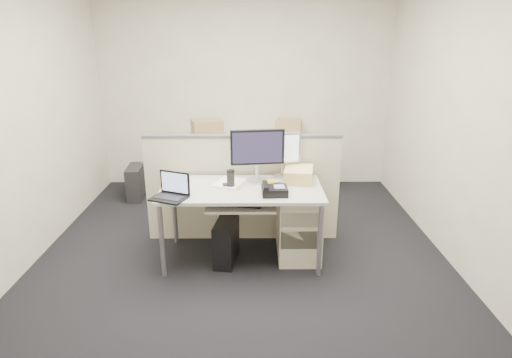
{
  "coord_description": "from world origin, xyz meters",
  "views": [
    {
      "loc": [
        0.11,
        -3.73,
        2.1
      ],
      "look_at": [
        0.14,
        0.15,
        0.77
      ],
      "focal_mm": 30.0,
      "sensor_mm": 36.0,
      "label": 1
    }
  ],
  "objects_px": {
    "desk_phone": "(275,191)",
    "laptop": "(168,187)",
    "desk": "(242,194)",
    "monitor_main": "(257,156)"
  },
  "relations": [
    {
      "from": "desk_phone",
      "to": "laptop",
      "type": "bearing_deg",
      "value": -176.4
    },
    {
      "from": "desk",
      "to": "desk_phone",
      "type": "distance_m",
      "value": 0.36
    },
    {
      "from": "monitor_main",
      "to": "laptop",
      "type": "relative_size",
      "value": 1.75
    },
    {
      "from": "laptop",
      "to": "desk_phone",
      "type": "bearing_deg",
      "value": 28.34
    },
    {
      "from": "desk",
      "to": "laptop",
      "type": "bearing_deg",
      "value": -155.7
    },
    {
      "from": "desk",
      "to": "desk_phone",
      "type": "bearing_deg",
      "value": -30.96
    },
    {
      "from": "laptop",
      "to": "desk_phone",
      "type": "relative_size",
      "value": 1.29
    },
    {
      "from": "monitor_main",
      "to": "desk_phone",
      "type": "xyz_separation_m",
      "value": [
        0.15,
        -0.36,
        -0.22
      ]
    },
    {
      "from": "laptop",
      "to": "desk_phone",
      "type": "xyz_separation_m",
      "value": [
        0.92,
        0.1,
        -0.07
      ]
    },
    {
      "from": "laptop",
      "to": "desk",
      "type": "bearing_deg",
      "value": 46.44
    }
  ]
}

